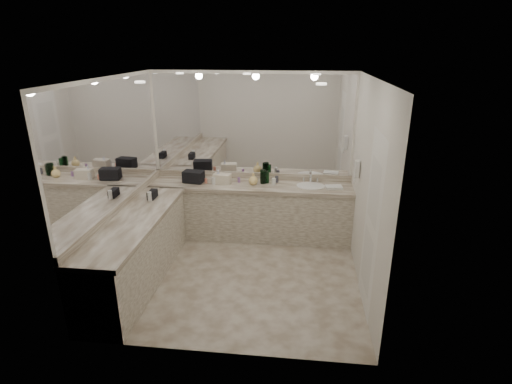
# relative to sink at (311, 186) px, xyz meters

# --- Properties ---
(floor) EXTENTS (3.20, 3.20, 0.00)m
(floor) POSITION_rel_sink_xyz_m (-0.95, -1.20, -0.90)
(floor) COLOR #BCB09E
(floor) RESTS_ON ground
(ceiling) EXTENTS (3.20, 3.20, 0.00)m
(ceiling) POSITION_rel_sink_xyz_m (-0.95, -1.20, 1.71)
(ceiling) COLOR white
(ceiling) RESTS_ON floor
(wall_back) EXTENTS (3.20, 0.02, 2.60)m
(wall_back) POSITION_rel_sink_xyz_m (-0.95, 0.30, 0.41)
(wall_back) COLOR silver
(wall_back) RESTS_ON floor
(wall_left) EXTENTS (0.02, 3.00, 2.60)m
(wall_left) POSITION_rel_sink_xyz_m (-2.55, -1.20, 0.41)
(wall_left) COLOR silver
(wall_left) RESTS_ON floor
(wall_right) EXTENTS (0.02, 3.00, 2.60)m
(wall_right) POSITION_rel_sink_xyz_m (0.65, -1.20, 0.41)
(wall_right) COLOR silver
(wall_right) RESTS_ON floor
(vanity_back_base) EXTENTS (3.20, 0.60, 0.84)m
(vanity_back_base) POSITION_rel_sink_xyz_m (-0.95, 0.00, -0.48)
(vanity_back_base) COLOR beige
(vanity_back_base) RESTS_ON floor
(vanity_back_top) EXTENTS (3.20, 0.64, 0.06)m
(vanity_back_top) POSITION_rel_sink_xyz_m (-0.95, -0.01, -0.03)
(vanity_back_top) COLOR beige
(vanity_back_top) RESTS_ON vanity_back_base
(vanity_left_base) EXTENTS (0.60, 2.40, 0.84)m
(vanity_left_base) POSITION_rel_sink_xyz_m (-2.25, -1.50, -0.48)
(vanity_left_base) COLOR beige
(vanity_left_base) RESTS_ON floor
(vanity_left_top) EXTENTS (0.64, 2.42, 0.06)m
(vanity_left_top) POSITION_rel_sink_xyz_m (-2.24, -1.50, -0.03)
(vanity_left_top) COLOR beige
(vanity_left_top) RESTS_ON vanity_left_base
(backsplash_back) EXTENTS (3.20, 0.04, 0.10)m
(backsplash_back) POSITION_rel_sink_xyz_m (-0.95, 0.28, 0.05)
(backsplash_back) COLOR beige
(backsplash_back) RESTS_ON vanity_back_top
(backsplash_left) EXTENTS (0.04, 3.00, 0.10)m
(backsplash_left) POSITION_rel_sink_xyz_m (-2.53, -1.20, 0.05)
(backsplash_left) COLOR beige
(backsplash_left) RESTS_ON vanity_left_top
(mirror_back) EXTENTS (3.12, 0.01, 1.55)m
(mirror_back) POSITION_rel_sink_xyz_m (-0.95, 0.29, 0.88)
(mirror_back) COLOR white
(mirror_back) RESTS_ON wall_back
(mirror_left) EXTENTS (0.01, 2.92, 1.55)m
(mirror_left) POSITION_rel_sink_xyz_m (-2.54, -1.20, 0.88)
(mirror_left) COLOR white
(mirror_left) RESTS_ON wall_left
(sink) EXTENTS (0.44, 0.44, 0.03)m
(sink) POSITION_rel_sink_xyz_m (0.00, 0.00, 0.00)
(sink) COLOR white
(sink) RESTS_ON vanity_back_top
(faucet) EXTENTS (0.24, 0.16, 0.14)m
(faucet) POSITION_rel_sink_xyz_m (0.00, 0.21, 0.07)
(faucet) COLOR silver
(faucet) RESTS_ON vanity_back_top
(wall_phone) EXTENTS (0.06, 0.10, 0.24)m
(wall_phone) POSITION_rel_sink_xyz_m (0.61, -0.50, 0.46)
(wall_phone) COLOR white
(wall_phone) RESTS_ON wall_right
(door) EXTENTS (0.02, 0.82, 2.10)m
(door) POSITION_rel_sink_xyz_m (0.64, -1.70, 0.16)
(door) COLOR white
(door) RESTS_ON wall_right
(black_toiletry_bag) EXTENTS (0.34, 0.24, 0.18)m
(black_toiletry_bag) POSITION_rel_sink_xyz_m (-1.85, -0.03, 0.09)
(black_toiletry_bag) COLOR black
(black_toiletry_bag) RESTS_ON vanity_back_top
(black_bag_spill) EXTENTS (0.09, 0.20, 0.11)m
(black_bag_spill) POSITION_rel_sink_xyz_m (-2.25, -0.78, 0.06)
(black_bag_spill) COLOR black
(black_bag_spill) RESTS_ON vanity_left_top
(cream_cosmetic_case) EXTENTS (0.28, 0.20, 0.15)m
(cream_cosmetic_case) POSITION_rel_sink_xyz_m (-1.39, -0.02, 0.08)
(cream_cosmetic_case) COLOR beige
(cream_cosmetic_case) RESTS_ON vanity_back_top
(hand_towel) EXTENTS (0.27, 0.20, 0.04)m
(hand_towel) POSITION_rel_sink_xyz_m (0.35, -0.07, 0.03)
(hand_towel) COLOR white
(hand_towel) RESTS_ON vanity_back_top
(lotion_left) EXTENTS (0.06, 0.06, 0.13)m
(lotion_left) POSITION_rel_sink_xyz_m (-2.25, -0.89, 0.07)
(lotion_left) COLOR white
(lotion_left) RESTS_ON vanity_left_top
(soap_bottle_a) EXTENTS (0.09, 0.09, 0.19)m
(soap_bottle_a) POSITION_rel_sink_xyz_m (-1.79, -0.02, 0.10)
(soap_bottle_a) COLOR white
(soap_bottle_a) RESTS_ON vanity_back_top
(soap_bottle_b) EXTENTS (0.12, 0.12, 0.21)m
(soap_bottle_b) POSITION_rel_sink_xyz_m (-1.46, 0.01, 0.11)
(soap_bottle_b) COLOR silver
(soap_bottle_b) RESTS_ON vanity_back_top
(soap_bottle_c) EXTENTS (0.17, 0.17, 0.19)m
(soap_bottle_c) POSITION_rel_sink_xyz_m (-0.89, -0.02, 0.10)
(soap_bottle_c) COLOR #FFDC83
(soap_bottle_c) RESTS_ON vanity_back_top
(green_bottle_0) EXTENTS (0.07, 0.07, 0.21)m
(green_bottle_0) POSITION_rel_sink_xyz_m (-0.75, 0.08, 0.11)
(green_bottle_0) COLOR #0E4118
(green_bottle_0) RESTS_ON vanity_back_top
(green_bottle_1) EXTENTS (0.07, 0.07, 0.21)m
(green_bottle_1) POSITION_rel_sink_xyz_m (-0.73, 0.06, 0.11)
(green_bottle_1) COLOR #0E4118
(green_bottle_1) RESTS_ON vanity_back_top
(green_bottle_2) EXTENTS (0.06, 0.06, 0.20)m
(green_bottle_2) POSITION_rel_sink_xyz_m (-0.76, 0.04, 0.11)
(green_bottle_2) COLOR #0E4118
(green_bottle_2) RESTS_ON vanity_back_top
(green_bottle_3) EXTENTS (0.07, 0.07, 0.18)m
(green_bottle_3) POSITION_rel_sink_xyz_m (-0.69, 0.09, 0.10)
(green_bottle_3) COLOR #0E4118
(green_bottle_3) RESTS_ON vanity_back_top
(green_bottle_4) EXTENTS (0.07, 0.07, 0.21)m
(green_bottle_4) POSITION_rel_sink_xyz_m (-0.77, 0.09, 0.11)
(green_bottle_4) COLOR #0E4118
(green_bottle_4) RESTS_ON vanity_back_top
(amenity_bottle_0) EXTENTS (0.04, 0.04, 0.08)m
(amenity_bottle_0) POSITION_rel_sink_xyz_m (-1.13, 0.06, 0.05)
(amenity_bottle_0) COLOR #9966B2
(amenity_bottle_0) RESTS_ON vanity_back_top
(amenity_bottle_1) EXTENTS (0.05, 0.05, 0.07)m
(amenity_bottle_1) POSITION_rel_sink_xyz_m (-1.37, -0.02, 0.04)
(amenity_bottle_1) COLOR #E57F66
(amenity_bottle_1) RESTS_ON vanity_back_top
(amenity_bottle_2) EXTENTS (0.04, 0.04, 0.08)m
(amenity_bottle_2) POSITION_rel_sink_xyz_m (-1.65, -0.04, 0.04)
(amenity_bottle_2) COLOR #E57F66
(amenity_bottle_2) RESTS_ON vanity_back_top
(amenity_bottle_3) EXTENTS (0.05, 0.05, 0.10)m
(amenity_bottle_3) POSITION_rel_sink_xyz_m (-0.54, 0.13, 0.06)
(amenity_bottle_3) COLOR #3F3F4C
(amenity_bottle_3) RESTS_ON vanity_back_top
(amenity_bottle_4) EXTENTS (0.06, 0.06, 0.11)m
(amenity_bottle_4) POSITION_rel_sink_xyz_m (-0.57, -0.01, 0.06)
(amenity_bottle_4) COLOR white
(amenity_bottle_4) RESTS_ON vanity_back_top
(amenity_bottle_5) EXTENTS (0.06, 0.06, 0.12)m
(amenity_bottle_5) POSITION_rel_sink_xyz_m (-1.51, -0.08, 0.06)
(amenity_bottle_5) COLOR white
(amenity_bottle_5) RESTS_ON vanity_back_top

